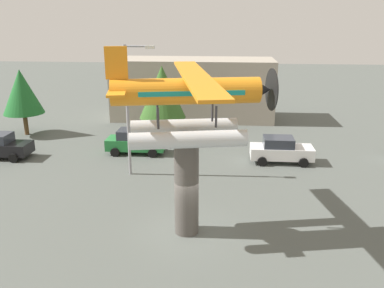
{
  "coord_description": "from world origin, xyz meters",
  "views": [
    {
      "loc": [
        1.61,
        -16.52,
        9.56
      ],
      "look_at": [
        0.0,
        3.0,
        3.31
      ],
      "focal_mm": 37.67,
      "sensor_mm": 36.0,
      "label": 1
    }
  ],
  "objects_px": {
    "car_mid_green": "(135,141)",
    "car_far_white": "(281,150)",
    "tree_east": "(162,92)",
    "display_pedestal": "(187,188)",
    "floatplane_monument": "(189,103)",
    "streetlight_primary": "(130,102)",
    "tree_west": "(22,92)",
    "storefront_building": "(193,89)"
  },
  "relations": [
    {
      "from": "car_mid_green",
      "to": "car_far_white",
      "type": "bearing_deg",
      "value": -6.03
    },
    {
      "from": "tree_east",
      "to": "display_pedestal",
      "type": "bearing_deg",
      "value": -77.27
    },
    {
      "from": "display_pedestal",
      "to": "floatplane_monument",
      "type": "height_order",
      "value": "floatplane_monument"
    },
    {
      "from": "car_mid_green",
      "to": "streetlight_primary",
      "type": "xyz_separation_m",
      "value": [
        0.76,
        -4.07,
        3.76
      ]
    },
    {
      "from": "display_pedestal",
      "to": "streetlight_primary",
      "type": "bearing_deg",
      "value": 120.58
    },
    {
      "from": "tree_east",
      "to": "car_mid_green",
      "type": "bearing_deg",
      "value": -109.98
    },
    {
      "from": "tree_west",
      "to": "tree_east",
      "type": "xyz_separation_m",
      "value": [
        11.63,
        -0.06,
        0.16
      ]
    },
    {
      "from": "car_far_white",
      "to": "display_pedestal",
      "type": "bearing_deg",
      "value": -119.23
    },
    {
      "from": "tree_west",
      "to": "storefront_building",
      "type": "bearing_deg",
      "value": 27.7
    },
    {
      "from": "car_mid_green",
      "to": "floatplane_monument",
      "type": "bearing_deg",
      "value": -65.67
    },
    {
      "from": "streetlight_primary",
      "to": "storefront_building",
      "type": "xyz_separation_m",
      "value": [
        2.58,
        15.18,
        -1.79
      ]
    },
    {
      "from": "car_mid_green",
      "to": "tree_east",
      "type": "height_order",
      "value": "tree_east"
    },
    {
      "from": "car_mid_green",
      "to": "tree_east",
      "type": "xyz_separation_m",
      "value": [
        1.44,
        3.95,
        2.91
      ]
    },
    {
      "from": "floatplane_monument",
      "to": "tree_east",
      "type": "relative_size",
      "value": 1.77
    },
    {
      "from": "floatplane_monument",
      "to": "car_far_white",
      "type": "height_order",
      "value": "floatplane_monument"
    },
    {
      "from": "display_pedestal",
      "to": "floatplane_monument",
      "type": "bearing_deg",
      "value": 10.91
    },
    {
      "from": "car_mid_green",
      "to": "storefront_building",
      "type": "bearing_deg",
      "value": 73.27
    },
    {
      "from": "display_pedestal",
      "to": "tree_east",
      "type": "xyz_separation_m",
      "value": [
        -3.35,
        14.84,
        1.58
      ]
    },
    {
      "from": "car_far_white",
      "to": "tree_east",
      "type": "distance_m",
      "value": 10.58
    },
    {
      "from": "display_pedestal",
      "to": "tree_east",
      "type": "bearing_deg",
      "value": 102.73
    },
    {
      "from": "car_mid_green",
      "to": "tree_east",
      "type": "relative_size",
      "value": 0.72
    },
    {
      "from": "floatplane_monument",
      "to": "tree_west",
      "type": "distance_m",
      "value": 21.34
    },
    {
      "from": "display_pedestal",
      "to": "car_far_white",
      "type": "bearing_deg",
      "value": 60.77
    },
    {
      "from": "floatplane_monument",
      "to": "storefront_building",
      "type": "bearing_deg",
      "value": 83.2
    },
    {
      "from": "streetlight_primary",
      "to": "storefront_building",
      "type": "relative_size",
      "value": 0.53
    },
    {
      "from": "car_far_white",
      "to": "tree_west",
      "type": "distance_m",
      "value": 21.27
    },
    {
      "from": "floatplane_monument",
      "to": "car_far_white",
      "type": "xyz_separation_m",
      "value": [
        5.36,
        9.78,
        -5.21
      ]
    },
    {
      "from": "floatplane_monument",
      "to": "tree_east",
      "type": "distance_m",
      "value": 15.39
    },
    {
      "from": "floatplane_monument",
      "to": "storefront_building",
      "type": "distance_m",
      "value": 22.27
    },
    {
      "from": "storefront_building",
      "to": "floatplane_monument",
      "type": "bearing_deg",
      "value": -85.9
    },
    {
      "from": "storefront_building",
      "to": "car_far_white",
      "type": "bearing_deg",
      "value": -60.36
    },
    {
      "from": "tree_east",
      "to": "car_far_white",
      "type": "bearing_deg",
      "value": -29.65
    },
    {
      "from": "tree_west",
      "to": "display_pedestal",
      "type": "bearing_deg",
      "value": -44.85
    },
    {
      "from": "car_far_white",
      "to": "tree_west",
      "type": "bearing_deg",
      "value": 166.04
    },
    {
      "from": "tree_west",
      "to": "tree_east",
      "type": "height_order",
      "value": "tree_east"
    },
    {
      "from": "display_pedestal",
      "to": "car_mid_green",
      "type": "relative_size",
      "value": 1.05
    },
    {
      "from": "streetlight_primary",
      "to": "tree_east",
      "type": "xyz_separation_m",
      "value": [
        0.68,
        8.02,
        -0.85
      ]
    },
    {
      "from": "car_mid_green",
      "to": "car_far_white",
      "type": "distance_m",
      "value": 10.33
    },
    {
      "from": "car_far_white",
      "to": "tree_west",
      "type": "relative_size",
      "value": 0.77
    },
    {
      "from": "streetlight_primary",
      "to": "tree_east",
      "type": "relative_size",
      "value": 1.36
    },
    {
      "from": "storefront_building",
      "to": "tree_east",
      "type": "relative_size",
      "value": 2.6
    },
    {
      "from": "streetlight_primary",
      "to": "car_far_white",
      "type": "bearing_deg",
      "value": 17.44
    }
  ]
}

